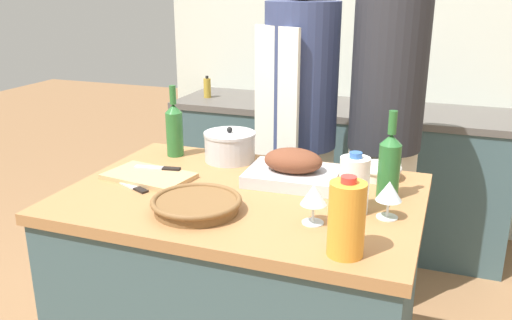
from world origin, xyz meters
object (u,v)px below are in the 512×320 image
stock_pot (230,146)px  wine_bottle_dark (174,128)px  mixing_bowl (379,171)px  condiment_bottle_tall (381,104)px  juice_jug (347,219)px  wicker_basket (196,204)px  knife_bread (159,168)px  roasting_pan (293,169)px  wine_glass_right (389,192)px  wine_glass_left (314,196)px  cutting_board (149,176)px  milk_jug (354,185)px  knife_paring (134,187)px  knife_chef (158,169)px  condiment_bottle_short (207,88)px  person_cook_aproned (300,121)px  wine_bottle_green (389,164)px

stock_pot → wine_bottle_dark: (-0.25, -0.02, 0.06)m
mixing_bowl → wine_bottle_dark: bearing=-178.7°
condiment_bottle_tall → juice_jug: bearing=-84.9°
wicker_basket → knife_bread: wicker_basket is taller
stock_pot → knife_bread: stock_pot is taller
roasting_pan → wine_glass_right: roasting_pan is taller
wicker_basket → wine_glass_left: wine_glass_left is taller
roasting_pan → cutting_board: size_ratio=0.99×
milk_jug → knife_paring: (-0.78, -0.06, -0.09)m
cutting_board → knife_chef: 0.10m
knife_bread → mixing_bowl: bearing=16.9°
cutting_board → mixing_bowl: mixing_bowl is taller
wine_glass_left → wine_bottle_dark: bearing=147.4°
wine_glass_right → knife_chef: size_ratio=0.55×
stock_pot → wine_glass_right: size_ratio=1.75×
juice_jug → condiment_bottle_tall: size_ratio=1.64×
wine_bottle_dark → condiment_bottle_short: 1.38m
milk_jug → knife_bread: (-0.78, 0.11, -0.07)m
knife_bread → person_cook_aproned: person_cook_aproned is taller
mixing_bowl → milk_jug: size_ratio=0.84×
wine_glass_right → person_cook_aproned: 1.07m
juice_jug → wine_bottle_green: (0.05, 0.46, 0.01)m
cutting_board → wine_glass_right: size_ratio=2.83×
milk_jug → condiment_bottle_short: 2.09m
wine_bottle_green → wine_glass_left: wine_bottle_green is taller
stock_pot → wine_bottle_green: 0.70m
knife_paring → stock_pot: bearing=64.5°
knife_chef → wicker_basket: bearing=-43.9°
condiment_bottle_tall → condiment_bottle_short: condiment_bottle_short is taller
wine_bottle_dark → cutting_board: bearing=-81.5°
wine_glass_right → knife_chef: 0.93m
juice_jug → knife_chef: 0.95m
knife_bread → condiment_bottle_short: size_ratio=1.27×
wine_bottle_green → mixing_bowl: bearing=106.3°
cutting_board → person_cook_aproned: person_cook_aproned is taller
wine_bottle_green → condiment_bottle_short: wine_bottle_green is taller
milk_jug → wine_glass_left: (-0.10, -0.13, -0.00)m
juice_jug → milk_jug: (-0.03, 0.29, -0.01)m
milk_jug → person_cook_aproned: 1.01m
wine_bottle_dark → condiment_bottle_tall: 1.41m
stock_pot → juice_jug: (0.62, -0.65, 0.05)m
wine_glass_right → person_cook_aproned: person_cook_aproned is taller
wicker_basket → condiment_bottle_short: size_ratio=2.02×
juice_jug → wine_glass_right: juice_jug is taller
cutting_board → wine_glass_right: bearing=-3.4°
person_cook_aproned → condiment_bottle_tall: bearing=91.5°
mixing_bowl → wine_bottle_dark: size_ratio=0.56×
wine_glass_left → condiment_bottle_short: 2.13m
knife_chef → cutting_board: bearing=-78.7°
cutting_board → condiment_bottle_short: bearing=107.6°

